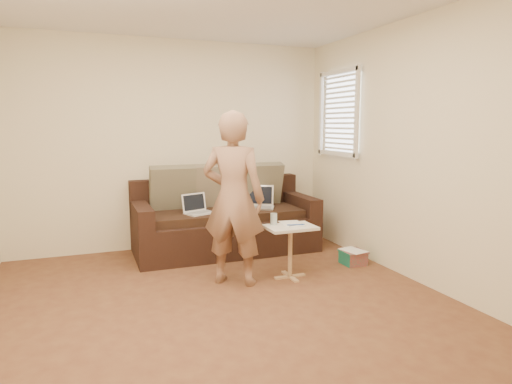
# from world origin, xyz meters

# --- Properties ---
(floor) EXTENTS (4.50, 4.50, 0.00)m
(floor) POSITION_xyz_m (0.00, 0.00, 0.00)
(floor) COLOR brown
(floor) RESTS_ON ground
(wall_back) EXTENTS (4.00, 0.00, 4.00)m
(wall_back) POSITION_xyz_m (0.00, 2.25, 1.30)
(wall_back) COLOR beige
(wall_back) RESTS_ON ground
(wall_front) EXTENTS (4.00, 0.00, 4.00)m
(wall_front) POSITION_xyz_m (0.00, -2.25, 1.30)
(wall_front) COLOR beige
(wall_front) RESTS_ON ground
(wall_right) EXTENTS (0.00, 4.50, 4.50)m
(wall_right) POSITION_xyz_m (2.00, 0.00, 1.30)
(wall_right) COLOR beige
(wall_right) RESTS_ON ground
(window_blinds) EXTENTS (0.12, 0.88, 1.08)m
(window_blinds) POSITION_xyz_m (1.95, 1.50, 1.70)
(window_blinds) COLOR white
(window_blinds) RESTS_ON wall_right
(sofa) EXTENTS (2.20, 0.95, 0.85)m
(sofa) POSITION_xyz_m (0.54, 1.77, 0.42)
(sofa) COLOR black
(sofa) RESTS_ON ground
(pillow_left) EXTENTS (0.55, 0.29, 0.57)m
(pillow_left) POSITION_xyz_m (-0.06, 2.01, 0.79)
(pillow_left) COLOR #665D4B
(pillow_left) RESTS_ON sofa
(pillow_mid) EXTENTS (0.55, 0.27, 0.57)m
(pillow_mid) POSITION_xyz_m (0.49, 2.01, 0.79)
(pillow_mid) COLOR #6B624C
(pillow_mid) RESTS_ON sofa
(pillow_right) EXTENTS (0.55, 0.28, 0.57)m
(pillow_right) POSITION_xyz_m (1.09, 1.97, 0.79)
(pillow_right) COLOR #665D4B
(pillow_right) RESTS_ON sofa
(laptop_silver) EXTENTS (0.48, 0.43, 0.26)m
(laptop_silver) POSITION_xyz_m (0.95, 1.73, 0.52)
(laptop_silver) COLOR #B7BABC
(laptop_silver) RESTS_ON sofa
(laptop_white) EXTENTS (0.38, 0.33, 0.23)m
(laptop_white) POSITION_xyz_m (0.19, 1.64, 0.52)
(laptop_white) COLOR white
(laptop_white) RESTS_ON sofa
(person) EXTENTS (0.75, 0.70, 1.70)m
(person) POSITION_xyz_m (0.28, 0.65, 0.85)
(person) COLOR #936550
(person) RESTS_ON ground
(side_table) EXTENTS (0.49, 0.35, 0.54)m
(side_table) POSITION_xyz_m (0.86, 0.59, 0.27)
(side_table) COLOR silver
(side_table) RESTS_ON ground
(drinking_glass) EXTENTS (0.07, 0.07, 0.12)m
(drinking_glass) POSITION_xyz_m (0.72, 0.70, 0.60)
(drinking_glass) COLOR silver
(drinking_glass) RESTS_ON side_table
(scissors) EXTENTS (0.19, 0.11, 0.02)m
(scissors) POSITION_xyz_m (0.92, 0.58, 0.55)
(scissors) COLOR silver
(scissors) RESTS_ON side_table
(paper_on_table) EXTENTS (0.25, 0.33, 0.00)m
(paper_on_table) POSITION_xyz_m (0.92, 0.67, 0.54)
(paper_on_table) COLOR white
(paper_on_table) RESTS_ON side_table
(striped_box) EXTENTS (0.26, 0.26, 0.16)m
(striped_box) POSITION_xyz_m (1.72, 0.74, 0.08)
(striped_box) COLOR red
(striped_box) RESTS_ON ground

